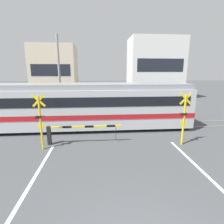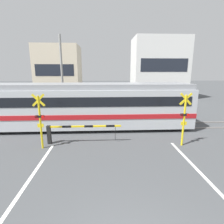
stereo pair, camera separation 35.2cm
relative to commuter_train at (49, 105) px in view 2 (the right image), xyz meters
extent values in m
cube|color=gray|center=(4.50, -0.72, -1.72)|extent=(50.00, 0.10, 0.08)
cube|color=gray|center=(4.50, 0.72, -1.72)|extent=(50.00, 0.10, 0.08)
cube|color=#B7BCC1|center=(0.00, 0.00, -0.18)|extent=(20.53, 3.00, 2.70)
cube|color=gray|center=(0.00, 0.00, 1.35)|extent=(20.33, 2.64, 0.36)
cube|color=red|center=(0.00, 0.00, -0.59)|extent=(20.55, 3.06, 0.32)
cube|color=black|center=(0.00, 0.00, 0.43)|extent=(19.71, 3.04, 0.64)
cylinder|color=black|center=(6.37, -0.72, -1.38)|extent=(0.76, 0.12, 0.76)
cylinder|color=black|center=(6.37, 0.72, -1.38)|extent=(0.76, 0.12, 0.76)
cube|color=black|center=(0.78, -3.00, -1.22)|extent=(0.20, 0.20, 1.09)
cube|color=yellow|center=(2.88, -3.00, -0.74)|extent=(4.19, 0.09, 0.09)
cube|color=black|center=(1.83, -3.00, -0.74)|extent=(0.50, 0.10, 0.10)
cube|color=black|center=(3.09, -3.00, -0.74)|extent=(0.50, 0.10, 0.10)
cube|color=black|center=(4.34, -3.00, -0.74)|extent=(0.50, 0.10, 0.10)
cylinder|color=black|center=(4.64, -3.00, -1.20)|extent=(0.02, 0.02, 0.82)
cube|color=black|center=(8.21, 2.88, -1.22)|extent=(0.20, 0.20, 1.09)
cube|color=yellow|center=(6.12, 2.88, -0.74)|extent=(4.19, 0.09, 0.09)
cube|color=black|center=(7.16, 2.88, -0.74)|extent=(0.50, 0.10, 0.10)
cube|color=black|center=(5.91, 2.88, -0.74)|extent=(0.50, 0.10, 0.10)
cube|color=black|center=(4.65, 2.88, -0.74)|extent=(0.50, 0.10, 0.10)
cylinder|color=black|center=(4.36, 2.88, -1.20)|extent=(0.02, 0.02, 0.82)
cylinder|color=yellow|center=(0.58, -3.61, -0.30)|extent=(0.11, 0.11, 2.91)
cube|color=yellow|center=(0.58, -3.61, 0.92)|extent=(0.68, 0.04, 0.68)
cube|color=yellow|center=(0.58, -3.61, 0.92)|extent=(0.68, 0.04, 0.68)
cube|color=black|center=(0.58, -3.61, 0.04)|extent=(0.44, 0.12, 0.12)
cylinder|color=#4C0C0C|center=(0.41, -3.69, 0.04)|extent=(0.15, 0.03, 0.15)
cylinder|color=red|center=(0.75, -3.69, 0.04)|extent=(0.15, 0.03, 0.15)
cube|color=yellow|center=(0.58, -3.63, -0.45)|extent=(0.32, 0.03, 0.20)
cylinder|color=yellow|center=(8.41, -3.61, -0.30)|extent=(0.11, 0.11, 2.91)
cube|color=yellow|center=(8.41, -3.61, 0.92)|extent=(0.68, 0.04, 0.68)
cube|color=yellow|center=(8.41, -3.61, 0.92)|extent=(0.68, 0.04, 0.68)
cube|color=black|center=(8.41, -3.61, 0.04)|extent=(0.44, 0.12, 0.12)
cylinder|color=#4C0C0C|center=(8.24, -3.69, 0.04)|extent=(0.15, 0.03, 0.15)
cylinder|color=red|center=(8.58, -3.69, 0.04)|extent=(0.15, 0.03, 0.15)
cube|color=yellow|center=(8.41, -3.63, -0.45)|extent=(0.32, 0.03, 0.20)
cylinder|color=#33384C|center=(5.63, 5.09, -1.37)|extent=(0.13, 0.13, 0.77)
cylinder|color=#33384C|center=(5.77, 5.09, -1.37)|extent=(0.13, 0.13, 0.77)
cube|color=#386647|center=(5.70, 5.09, -0.68)|extent=(0.38, 0.22, 0.61)
sphere|color=tan|center=(5.70, 5.09, -0.27)|extent=(0.21, 0.21, 0.21)
cube|color=beige|center=(-2.69, 14.76, 2.18)|extent=(6.25, 5.13, 7.88)
cube|color=#1E232D|center=(-2.69, 12.19, 2.57)|extent=(5.25, 0.03, 1.58)
cube|color=white|center=(12.56, 14.76, 2.80)|extent=(7.99, 5.13, 9.13)
cube|color=#1E232D|center=(12.56, 12.19, 3.26)|extent=(6.71, 0.03, 1.83)
cylinder|color=gray|center=(-0.17, 5.38, 2.05)|extent=(0.22, 0.22, 7.63)
camera|label=1|loc=(3.61, -12.71, 2.35)|focal=28.00mm
camera|label=2|loc=(3.96, -12.73, 2.35)|focal=28.00mm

